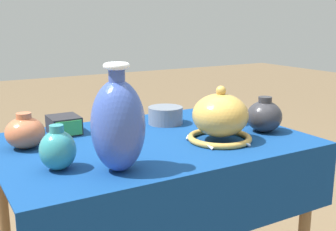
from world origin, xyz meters
name	(u,v)px	position (x,y,z in m)	size (l,w,h in m)	color
display_table	(154,160)	(0.00, -0.02, 0.65)	(1.10, 0.74, 0.72)	olive
vase_tall_bulbous	(118,124)	(-0.23, -0.24, 0.86)	(0.16, 0.16, 0.31)	#3851A8
vase_dome_bell	(220,119)	(0.20, -0.14, 0.81)	(0.24, 0.24, 0.20)	gold
mosaic_tile_box	(64,125)	(-0.25, 0.24, 0.76)	(0.11, 0.13, 0.07)	#232328
jar_round_teal	(58,150)	(-0.38, -0.14, 0.78)	(0.11, 0.11, 0.13)	teal
cup_wide_rose	(228,113)	(0.38, 0.04, 0.77)	(0.10, 0.10, 0.09)	#D19399
pot_squat_slate	(165,115)	(0.16, 0.18, 0.76)	(0.14, 0.14, 0.07)	slate
jar_round_charcoal	(264,116)	(0.43, -0.13, 0.79)	(0.14, 0.14, 0.14)	#2D2D33
jar_round_terracotta	(25,132)	(-0.42, 0.12, 0.78)	(0.13, 0.13, 0.12)	#BC6642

